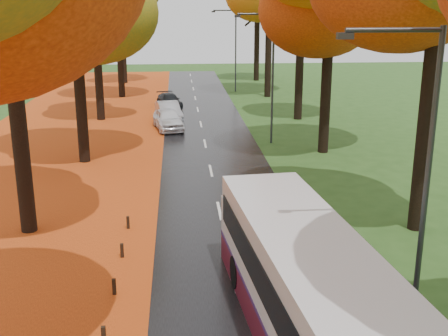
{
  "coord_description": "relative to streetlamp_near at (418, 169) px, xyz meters",
  "views": [
    {
      "loc": [
        -1.67,
        -4.24,
        8.43
      ],
      "look_at": [
        0.0,
        15.69,
        2.6
      ],
      "focal_mm": 45.0,
      "sensor_mm": 36.0,
      "label": 1
    }
  ],
  "objects": [
    {
      "name": "road",
      "position": [
        -3.95,
        17.0,
        -4.69
      ],
      "size": [
        6.5,
        90.0,
        0.04
      ],
      "primitive_type": "cube",
      "color": "black",
      "rests_on": "ground"
    },
    {
      "name": "centre_line",
      "position": [
        -3.95,
        17.0,
        -4.67
      ],
      "size": [
        0.12,
        90.0,
        0.01
      ],
      "primitive_type": "cube",
      "color": "silver",
      "rests_on": "road"
    },
    {
      "name": "leaf_verge",
      "position": [
        -12.95,
        17.0,
        -4.7
      ],
      "size": [
        12.0,
        90.0,
        0.02
      ],
      "primitive_type": "cube",
      "color": "maroon",
      "rests_on": "ground"
    },
    {
      "name": "leaf_drift",
      "position": [
        -7.0,
        17.0,
        -4.67
      ],
      "size": [
        0.9,
        90.0,
        0.01
      ],
      "primitive_type": "cube",
      "color": "#D95716",
      "rests_on": "road"
    },
    {
      "name": "streetlamp_near",
      "position": [
        0.0,
        0.0,
        0.0
      ],
      "size": [
        2.45,
        0.18,
        8.0
      ],
      "color": "#333538",
      "rests_on": "ground"
    },
    {
      "name": "streetlamp_mid",
      "position": [
        0.0,
        22.0,
        0.0
      ],
      "size": [
        2.45,
        0.18,
        8.0
      ],
      "color": "#333538",
      "rests_on": "ground"
    },
    {
      "name": "streetlamp_far",
      "position": [
        0.0,
        44.0,
        0.0
      ],
      "size": [
        2.45,
        0.18,
        8.0
      ],
      "color": "#333538",
      "rests_on": "ground"
    },
    {
      "name": "bus",
      "position": [
        -2.46,
        0.01,
        -3.12
      ],
      "size": [
        3.56,
        11.42,
        2.96
      ],
      "rotation": [
        0.0,
        0.0,
        0.09
      ],
      "color": "#510C1D",
      "rests_on": "road"
    },
    {
      "name": "car_white",
      "position": [
        -6.3,
        26.41,
        -3.95
      ],
      "size": [
        2.46,
        4.48,
        1.44
      ],
      "primitive_type": "imported",
      "rotation": [
        0.0,
        0.0,
        0.19
      ],
      "color": "white",
      "rests_on": "road"
    },
    {
      "name": "car_silver",
      "position": [
        -6.3,
        29.34,
        -3.96
      ],
      "size": [
        2.25,
        4.55,
        1.43
      ],
      "primitive_type": "imported",
      "rotation": [
        0.0,
        0.0,
        0.18
      ],
      "color": "#97989E",
      "rests_on": "road"
    },
    {
      "name": "car_dark",
      "position": [
        -6.3,
        35.26,
        -4.1
      ],
      "size": [
        2.49,
        4.24,
        1.15
      ],
      "primitive_type": "imported",
      "rotation": [
        0.0,
        0.0,
        0.24
      ],
      "color": "black",
      "rests_on": "road"
    }
  ]
}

